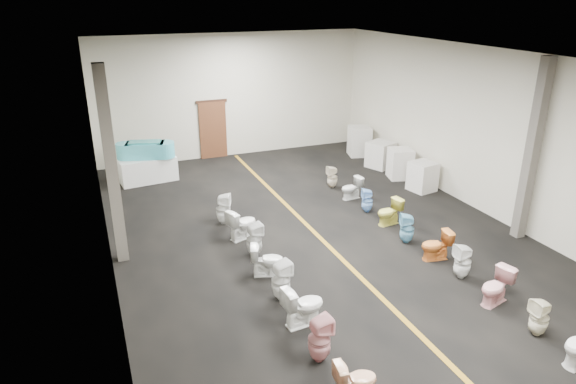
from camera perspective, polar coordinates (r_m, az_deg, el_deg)
name	(u,v)px	position (r m, az deg, el deg)	size (l,w,h in m)	color
floor	(325,242)	(12.90, 4.09, -5.60)	(16.00, 16.00, 0.00)	black
ceiling	(330,58)	(11.58, 4.69, 14.65)	(16.00, 16.00, 0.00)	black
wall_back	(232,96)	(19.34, -6.24, 10.56)	(10.00, 10.00, 0.00)	beige
wall_left	(102,184)	(10.91, -19.96, 0.81)	(16.00, 16.00, 0.00)	beige
wall_right	(495,135)	(14.88, 22.04, 5.84)	(16.00, 16.00, 0.00)	beige
aisle_stripe	(325,242)	(12.90, 4.09, -5.59)	(0.12, 15.60, 0.01)	#906415
back_door	(213,130)	(19.35, -8.34, 6.83)	(1.00, 0.10, 2.10)	#562D19
door_frame	(211,101)	(19.12, -8.52, 9.94)	(1.15, 0.08, 0.10)	#331C11
column_left	(111,168)	(11.86, -19.03, 2.55)	(0.25, 0.25, 4.50)	#59544C
column_right	(532,152)	(13.70, 25.49, 4.07)	(0.25, 0.25, 4.50)	#59544C
display_table	(148,169)	(17.48, -15.34, 2.46)	(1.79, 0.90, 0.80)	white
bathtub	(146,150)	(17.28, -15.55, 4.56)	(1.81, 0.99, 0.55)	#45B8C9
appliance_crate_a	(423,176)	(16.56, 14.72, 1.68)	(0.71, 0.71, 0.91)	silver
appliance_crate_b	(400,164)	(17.50, 12.35, 3.11)	(0.73, 0.73, 1.00)	silver
appliance_crate_c	(381,155)	(18.49, 10.25, 4.11)	(0.80, 0.80, 0.91)	beige
appliance_crate_d	(359,141)	(19.72, 7.94, 5.63)	(0.77, 0.77, 1.11)	silver
toilet_left_2	(355,380)	(8.37, 7.51, -20.02)	(0.38, 0.66, 0.68)	#EDAD84
toilet_left_3	(319,339)	(8.94, 3.51, -16.02)	(0.38, 0.39, 0.85)	#D28F92
toilet_left_4	(303,305)	(9.77, 1.70, -12.47)	(0.45, 0.79, 0.81)	white
toilet_left_5	(281,281)	(10.47, -0.78, -9.81)	(0.38, 0.39, 0.85)	white
toilet_left_6	(267,260)	(11.33, -2.35, -7.56)	(0.40, 0.71, 0.72)	white
toilet_left_7	(254,240)	(12.14, -3.78, -5.29)	(0.36, 0.37, 0.81)	silver
toilet_left_8	(242,224)	(12.98, -5.13, -3.52)	(0.44, 0.78, 0.79)	white
toilet_left_9	(223,209)	(13.82, -7.19, -1.88)	(0.38, 0.39, 0.85)	white
toilet_right_2	(539,317)	(10.54, 26.14, -12.39)	(0.33, 0.34, 0.74)	#EFE6C7
toilet_right_3	(496,287)	(11.16, 22.13, -9.74)	(0.42, 0.73, 0.74)	#EDA8AA
toilet_right_4	(463,262)	(11.82, 18.84, -7.32)	(0.36, 0.37, 0.80)	white
toilet_right_5	(436,245)	(12.43, 16.14, -5.73)	(0.40, 0.70, 0.71)	orange
toilet_right_6	(407,228)	(13.04, 13.09, -3.97)	(0.35, 0.35, 0.77)	#71B7D5
toilet_right_7	(389,212)	(13.96, 11.19, -2.21)	(0.39, 0.69, 0.71)	#DAD154
toilet_right_8	(367,201)	(14.63, 8.80, -0.95)	(0.31, 0.32, 0.69)	#83B7F3
toilet_right_9	(352,188)	(15.52, 7.08, 0.42)	(0.37, 0.65, 0.67)	silver
toilet_right_10	(332,177)	(16.32, 4.95, 1.67)	(0.32, 0.33, 0.72)	beige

